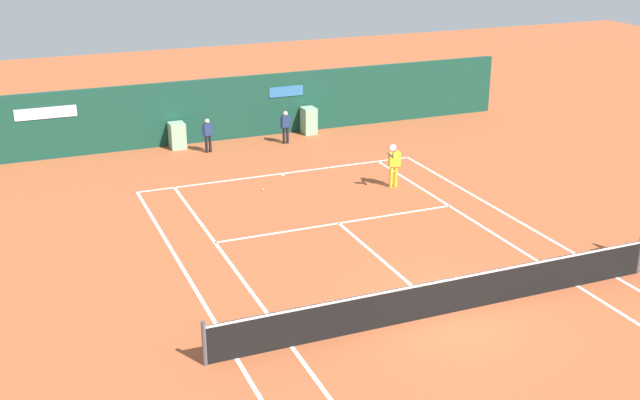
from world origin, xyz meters
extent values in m
plane|color=#A8512D|center=(0.00, 0.00, 0.00)|extent=(80.00, 80.00, 0.00)
cube|color=white|center=(0.00, 11.70, 0.00)|extent=(10.60, 0.10, 0.01)
cube|color=white|center=(-5.30, 0.00, 0.00)|extent=(0.10, 23.40, 0.01)
cube|color=white|center=(-4.00, 0.00, 0.00)|extent=(0.10, 23.40, 0.01)
cube|color=white|center=(4.00, 0.00, 0.00)|extent=(0.10, 23.40, 0.01)
cube|color=white|center=(5.30, 0.00, 0.00)|extent=(0.10, 23.40, 0.01)
cube|color=white|center=(0.00, 6.40, 0.00)|extent=(8.00, 0.10, 0.01)
cube|color=white|center=(0.00, 3.20, 0.00)|extent=(0.10, 6.40, 0.01)
cube|color=white|center=(0.00, 11.55, 0.00)|extent=(0.10, 0.24, 0.01)
cylinder|color=#4C4C51|center=(-6.00, 0.00, 0.53)|extent=(0.10, 0.10, 1.07)
cylinder|color=#4C4C51|center=(6.00, 0.00, 0.53)|extent=(0.10, 0.10, 1.07)
cube|color=black|center=(0.00, 0.00, 0.47)|extent=(12.00, 0.03, 0.95)
cube|color=white|center=(0.00, 0.00, 0.92)|extent=(12.00, 0.04, 0.06)
cube|color=#144233|center=(0.00, 17.00, 1.31)|extent=(25.00, 0.24, 2.62)
cube|color=white|center=(-7.69, 16.86, 1.85)|extent=(2.30, 0.02, 0.44)
cube|color=#2D6BA8|center=(2.14, 16.86, 1.85)|extent=(1.53, 0.02, 0.44)
cube|color=#8CB793|center=(-2.76, 16.45, 0.53)|extent=(0.61, 0.70, 1.06)
cube|color=#8CB793|center=(3.01, 16.45, 0.57)|extent=(0.55, 0.70, 1.15)
cylinder|color=yellow|center=(3.24, 8.80, 0.39)|extent=(0.13, 0.13, 0.77)
cylinder|color=yellow|center=(3.07, 8.83, 0.39)|extent=(0.13, 0.13, 0.77)
cube|color=yellow|center=(3.16, 8.82, 1.04)|extent=(0.37, 0.25, 0.54)
sphere|color=#8C664C|center=(3.16, 8.82, 1.42)|extent=(0.21, 0.21, 0.21)
cylinder|color=white|center=(3.16, 8.82, 1.49)|extent=(0.20, 0.20, 0.06)
cylinder|color=yellow|center=(3.37, 8.78, 1.00)|extent=(0.08, 0.08, 0.52)
cylinder|color=#8C664C|center=(2.90, 8.59, 1.26)|extent=(0.17, 0.53, 0.08)
cylinder|color=black|center=(2.86, 8.34, 1.37)|extent=(0.03, 0.03, 0.22)
torus|color=#DB3838|center=(2.86, 8.34, 1.62)|extent=(0.30, 0.07, 0.30)
cylinder|color=silver|center=(2.86, 8.34, 1.62)|extent=(0.26, 0.05, 0.26)
cylinder|color=black|center=(-1.68, 15.40, 0.35)|extent=(0.11, 0.11, 0.70)
cylinder|color=black|center=(-1.84, 15.38, 0.35)|extent=(0.11, 0.11, 0.70)
cube|color=navy|center=(-1.76, 15.39, 0.94)|extent=(0.33, 0.20, 0.49)
sphere|color=beige|center=(-1.76, 15.39, 1.29)|extent=(0.19, 0.19, 0.19)
cylinder|color=navy|center=(-1.57, 15.41, 0.91)|extent=(0.07, 0.07, 0.47)
cylinder|color=navy|center=(-1.95, 15.37, 0.91)|extent=(0.07, 0.07, 0.47)
cylinder|color=black|center=(1.63, 15.39, 0.35)|extent=(0.11, 0.11, 0.70)
cylinder|color=black|center=(1.47, 15.40, 0.35)|extent=(0.11, 0.11, 0.70)
cube|color=navy|center=(1.55, 15.39, 0.94)|extent=(0.32, 0.19, 0.49)
sphere|color=beige|center=(1.55, 15.39, 1.28)|extent=(0.19, 0.19, 0.19)
cylinder|color=navy|center=(1.75, 15.38, 0.90)|extent=(0.07, 0.07, 0.47)
cylinder|color=navy|center=(1.36, 15.40, 0.90)|extent=(0.07, 0.07, 0.47)
sphere|color=#CCE033|center=(-1.20, 10.23, 0.03)|extent=(0.07, 0.07, 0.07)
camera|label=1|loc=(-9.50, -14.90, 9.43)|focal=45.10mm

